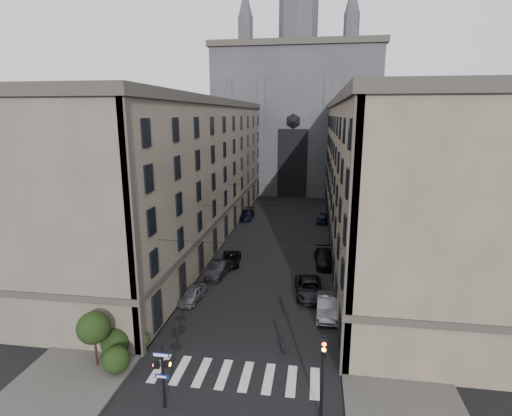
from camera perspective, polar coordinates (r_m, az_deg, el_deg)
The scene contains 19 objects.
sidewalk_left at distance 58.32m, azimuth -7.04°, elevation -3.58°, with size 7.00×80.00×0.15m, color #383533.
sidewalk_right at distance 56.54m, azimuth 13.99°, elevation -4.42°, with size 7.00×80.00×0.15m, color #383533.
zebra_crossing at distance 28.68m, azimuth -3.03°, elevation -22.75°, with size 11.00×3.20×0.01m, color beige.
building_left at distance 57.23m, azimuth -10.16°, elevation 5.50°, with size 13.60×60.60×18.85m.
building_right at distance 54.90m, azimuth 17.59°, elevation 4.76°, with size 13.60×60.60×18.85m.
gothic_tower at distance 92.79m, azimuth 5.78°, elevation 13.76°, with size 35.00×23.00×58.00m.
pedestrian_signal_left at distance 25.49m, azimuth -13.19°, elevation -21.90°, with size 1.02×0.38×4.00m.
traffic_light_right at distance 23.86m, azimuth 9.54°, elevation -21.60°, with size 0.34×0.50×5.20m.
shrub_cluster at distance 30.43m, azimuth -20.17°, elevation -17.28°, with size 3.90×4.40×3.90m.
tram_wires at distance 54.41m, azimuth 3.37°, elevation 3.05°, with size 14.00×60.00×0.43m.
car_left_near at distance 38.11m, azimuth -9.04°, elevation -12.07°, with size 1.57×3.89×1.33m, color slate.
car_left_midnear at distance 43.20m, azimuth -5.35°, elevation -8.70°, with size 1.59×4.56×1.50m, color black.
car_left_midfar at distance 46.36m, azimuth -3.63°, elevation -7.26°, with size 2.11×4.58×1.27m, color black.
car_left_far at distance 65.63m, azimuth -1.35°, elevation -0.96°, with size 2.12×5.22×1.52m, color black.
car_right_near at distance 35.75m, azimuth 10.13°, elevation -13.65°, with size 1.71×4.91×1.62m, color slate.
car_right_midnear at distance 38.90m, azimuth 7.63°, elevation -11.31°, with size 2.55×5.53×1.54m, color black.
car_right_midfar at distance 46.72m, azimuth 9.81°, elevation -7.06°, with size 2.23×5.48×1.59m, color black.
car_right_far at distance 64.48m, azimuth 9.54°, elevation -1.43°, with size 1.71×4.26×1.45m, color black.
pedestrian at distance 30.36m, azimuth 3.90°, elevation -18.70°, with size 0.59×0.38×1.61m, color black.
Camera 1 is at (4.86, -17.70, 16.85)m, focal length 28.00 mm.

